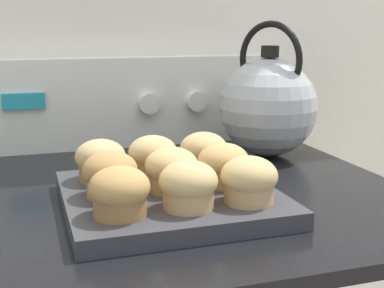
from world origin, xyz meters
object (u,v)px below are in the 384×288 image
(muffin_r1_c1, at_px, (172,170))
(muffin_r2_c0, at_px, (100,161))
(muffin_r1_c0, at_px, (110,175))
(muffin_r2_c1, at_px, (153,156))
(muffin_r0_c2, at_px, (249,180))
(tea_kettle, at_px, (268,105))
(muffin_r1_c2, at_px, (223,165))
(muffin_pan, at_px, (169,198))
(muffin_r0_c0, at_px, (120,192))
(muffin_r2_c2, at_px, (204,152))
(muffin_r0_c1, at_px, (188,186))

(muffin_r1_c1, xyz_separation_m, muffin_r2_c0, (-0.08, 0.08, 0.00))
(muffin_r1_c0, relative_size, muffin_r1_c1, 1.00)
(muffin_r1_c1, bearing_deg, muffin_r2_c1, 93.86)
(muffin_r0_c2, distance_m, muffin_r1_c1, 0.11)
(muffin_r1_c0, xyz_separation_m, tea_kettle, (0.32, 0.21, 0.04))
(muffin_r2_c1, bearing_deg, muffin_r1_c0, -133.72)
(muffin_r1_c0, height_order, muffin_r1_c2, same)
(muffin_pan, relative_size, muffin_r0_c0, 3.90)
(muffin_r2_c2, bearing_deg, muffin_r2_c1, -179.85)
(muffin_r0_c2, height_order, muffin_r2_c0, same)
(muffin_r2_c1, relative_size, muffin_r2_c2, 1.00)
(muffin_r0_c1, xyz_separation_m, muffin_r1_c1, (-0.00, 0.07, 0.00))
(muffin_r1_c2, distance_m, tea_kettle, 0.27)
(muffin_r1_c1, xyz_separation_m, muffin_r2_c1, (-0.01, 0.08, 0.00))
(muffin_r1_c1, xyz_separation_m, muffin_r1_c2, (0.07, 0.00, 0.00))
(muffin_r2_c0, relative_size, muffin_r2_c2, 1.00)
(muffin_r0_c2, xyz_separation_m, muffin_r2_c0, (-0.15, 0.15, 0.00))
(muffin_r0_c1, relative_size, muffin_r1_c0, 1.00)
(muffin_r0_c1, distance_m, muffin_r0_c2, 0.08)
(muffin_r0_c1, height_order, tea_kettle, tea_kettle)
(muffin_pan, distance_m, muffin_r1_c0, 0.09)
(muffin_r1_c2, bearing_deg, muffin_r0_c2, -87.37)
(muffin_r0_c2, height_order, muffin_r2_c2, same)
(muffin_pan, relative_size, muffin_r1_c2, 3.90)
(muffin_r0_c0, height_order, muffin_r1_c0, same)
(tea_kettle, bearing_deg, muffin_r1_c1, -137.79)
(muffin_r0_c2, relative_size, muffin_r1_c1, 1.00)
(tea_kettle, bearing_deg, muffin_r0_c2, -119.36)
(muffin_r0_c0, xyz_separation_m, muffin_r1_c0, (0.00, 0.07, 0.00))
(muffin_r1_c2, distance_m, muffin_r2_c2, 0.08)
(muffin_r1_c0, xyz_separation_m, muffin_r2_c2, (0.15, 0.08, 0.00))
(muffin_r1_c2, relative_size, tea_kettle, 0.29)
(muffin_pan, height_order, muffin_r0_c1, muffin_r0_c1)
(muffin_r0_c0, distance_m, muffin_r2_c1, 0.17)
(muffin_pan, xyz_separation_m, tea_kettle, (0.24, 0.21, 0.08))
(muffin_r2_c0, height_order, muffin_r2_c1, same)
(muffin_r0_c0, relative_size, tea_kettle, 0.29)
(muffin_r2_c1, bearing_deg, muffin_r0_c1, -87.94)
(muffin_r0_c0, distance_m, muffin_r2_c2, 0.21)
(muffin_r0_c1, bearing_deg, muffin_pan, 91.97)
(tea_kettle, bearing_deg, muffin_r0_c1, -129.65)
(muffin_r2_c2, relative_size, tea_kettle, 0.29)
(muffin_r1_c0, relative_size, muffin_r2_c0, 1.00)
(muffin_r2_c0, xyz_separation_m, muffin_r2_c1, (0.07, 0.00, 0.00))
(muffin_pan, xyz_separation_m, muffin_r2_c0, (-0.08, 0.07, 0.04))
(muffin_r0_c2, xyz_separation_m, muffin_r1_c0, (-0.15, 0.08, 0.00))
(muffin_r1_c2, relative_size, muffin_r2_c2, 1.00)
(muffin_r0_c0, height_order, muffin_r2_c0, same)
(muffin_pan, relative_size, muffin_r0_c1, 3.90)
(muffin_pan, bearing_deg, muffin_r0_c0, -136.11)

